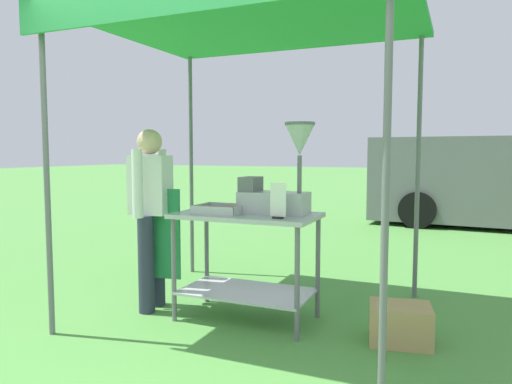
# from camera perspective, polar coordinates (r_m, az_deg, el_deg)

# --- Properties ---
(ground_plane) EXTENTS (70.00, 70.00, 0.00)m
(ground_plane) POSITION_cam_1_polar(r_m,az_deg,el_deg) (8.89, 12.69, -4.44)
(ground_plane) COLOR #519342
(stall_canopy) EXTENTS (2.70, 2.31, 2.54)m
(stall_canopy) POSITION_cam_1_polar(r_m,az_deg,el_deg) (4.15, -0.59, 19.15)
(stall_canopy) COLOR slate
(stall_canopy) RESTS_ON ground
(donut_cart) EXTENTS (1.18, 0.66, 0.90)m
(donut_cart) POSITION_cam_1_polar(r_m,az_deg,el_deg) (4.00, -1.14, -6.18)
(donut_cart) COLOR #B7B7BC
(donut_cart) RESTS_ON ground
(donut_tray) EXTENTS (0.39, 0.32, 0.07)m
(donut_tray) POSITION_cam_1_polar(r_m,az_deg,el_deg) (3.97, -4.17, -2.22)
(donut_tray) COLOR #B7B7BC
(donut_tray) RESTS_ON donut_cart
(donut_fryer) EXTENTS (0.62, 0.28, 0.75)m
(donut_fryer) POSITION_cam_1_polar(r_m,az_deg,el_deg) (3.90, 2.87, 1.21)
(donut_fryer) COLOR #B7B7BC
(donut_fryer) RESTS_ON donut_cart
(menu_sign) EXTENTS (0.13, 0.05, 0.27)m
(menu_sign) POSITION_cam_1_polar(r_m,az_deg,el_deg) (3.63, 2.66, -1.35)
(menu_sign) COLOR black
(menu_sign) RESTS_ON donut_cart
(vendor) EXTENTS (0.46, 0.54, 1.61)m
(vendor) POSITION_cam_1_polar(r_m,az_deg,el_deg) (4.32, -12.43, -2.04)
(vendor) COLOR #2D3347
(vendor) RESTS_ON ground
(supply_crate) EXTENTS (0.50, 0.42, 0.29)m
(supply_crate) POSITION_cam_1_polar(r_m,az_deg,el_deg) (3.80, 16.88, -14.87)
(supply_crate) COLOR tan
(supply_crate) RESTS_ON ground
(van_grey) EXTENTS (5.09, 2.30, 1.69)m
(van_grey) POSITION_cam_1_polar(r_m,az_deg,el_deg) (10.14, 28.36, 1.22)
(van_grey) COLOR slate
(van_grey) RESTS_ON ground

